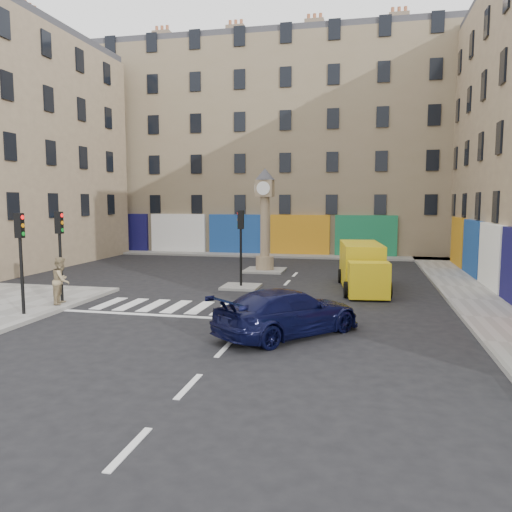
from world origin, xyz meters
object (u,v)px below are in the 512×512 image
(navy_sedan, at_px, (288,312))
(traffic_light_left_near, at_px, (20,247))
(clock_pillar, at_px, (265,213))
(pedestrian_tan, at_px, (61,280))
(traffic_light_left_far, at_px, (60,242))
(yellow_van, at_px, (362,267))
(traffic_light_island, at_px, (241,236))

(navy_sedan, bearing_deg, traffic_light_left_near, 38.63)
(clock_pillar, xyz_separation_m, pedestrian_tan, (-6.00, -11.85, -2.46))
(traffic_light_left_far, relative_size, clock_pillar, 0.61)
(yellow_van, height_order, pedestrian_tan, yellow_van)
(traffic_light_left_far, bearing_deg, traffic_light_left_near, -90.00)
(traffic_light_left_near, bearing_deg, yellow_van, 35.97)
(clock_pillar, xyz_separation_m, yellow_van, (5.84, -4.99, -2.46))
(traffic_light_left_far, bearing_deg, navy_sedan, -15.18)
(traffic_light_island, relative_size, yellow_van, 0.60)
(traffic_light_left_far, relative_size, traffic_light_island, 1.00)
(clock_pillar, height_order, pedestrian_tan, clock_pillar)
(traffic_light_island, height_order, yellow_van, traffic_light_island)
(traffic_light_island, relative_size, pedestrian_tan, 1.96)
(yellow_van, distance_m, pedestrian_tan, 13.68)
(traffic_light_left_near, distance_m, traffic_light_left_far, 2.40)
(traffic_light_island, height_order, navy_sedan, traffic_light_island)
(traffic_light_island, xyz_separation_m, yellow_van, (5.84, 1.01, -1.50))
(traffic_light_left_near, bearing_deg, navy_sedan, -1.62)
(traffic_light_left_near, bearing_deg, traffic_light_island, 51.07)
(navy_sedan, xyz_separation_m, pedestrian_tan, (-9.58, 2.23, 0.35))
(traffic_light_left_far, bearing_deg, traffic_light_island, 40.60)
(yellow_van, bearing_deg, clock_pillar, 133.11)
(traffic_light_island, bearing_deg, yellow_van, 9.80)
(yellow_van, xyz_separation_m, pedestrian_tan, (-11.84, -6.86, 0.00))
(traffic_light_left_far, xyz_separation_m, clock_pillar, (6.30, 11.40, 0.93))
(traffic_light_island, bearing_deg, traffic_light_left_far, -139.40)
(traffic_light_left_near, height_order, traffic_light_island, traffic_light_left_near)
(traffic_light_left_near, distance_m, navy_sedan, 10.06)
(traffic_light_left_far, height_order, clock_pillar, clock_pillar)
(traffic_light_left_near, height_order, navy_sedan, traffic_light_left_near)
(traffic_light_left_near, distance_m, pedestrian_tan, 2.49)
(navy_sedan, height_order, yellow_van, yellow_van)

